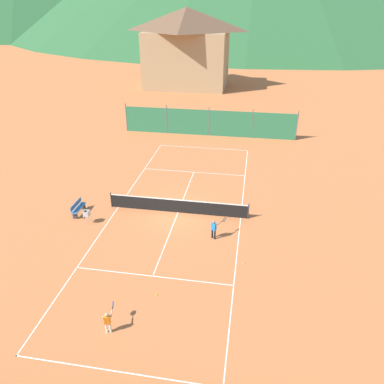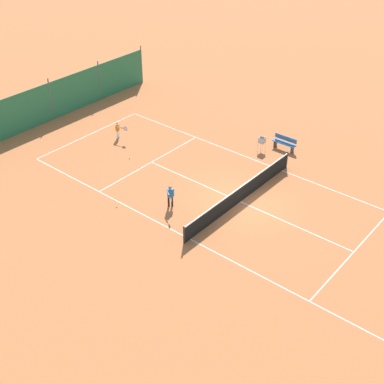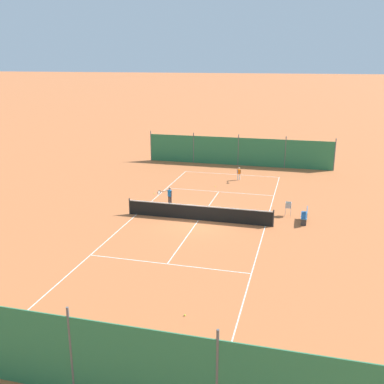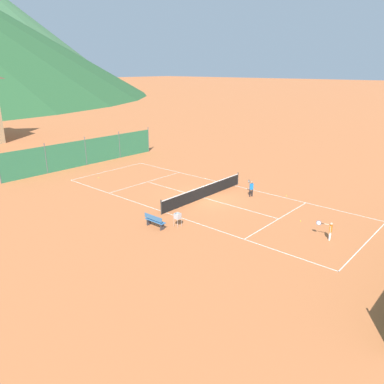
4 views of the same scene
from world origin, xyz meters
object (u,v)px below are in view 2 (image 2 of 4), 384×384
Objects in this scene: tennis_ball_near_corner at (117,207)px; tennis_ball_by_net_left at (130,158)px; player_far_service at (118,129)px; player_near_service at (170,195)px; courtside_bench at (284,143)px; tennis_net at (241,194)px; ball_hopper at (262,141)px.

tennis_ball_by_net_left is (-3.97, -3.07, 0.00)m from tennis_ball_near_corner.
player_near_service reaches higher than player_far_service.
courtside_bench is at bearing 121.54° from player_far_service.
tennis_ball_by_net_left is at bearing -112.49° from player_near_service.
tennis_ball_by_net_left is at bearing 59.21° from player_far_service.
courtside_bench is at bearing 172.07° from player_near_service.
player_far_service is 16.41× the size of tennis_ball_near_corner.
tennis_net is at bearing 134.36° from tennis_ball_near_corner.
ball_hopper reaches higher than courtside_bench.
tennis_ball_near_corner is at bearing -17.17° from courtside_bench.
tennis_ball_near_corner is at bearing 45.44° from player_far_service.
ball_hopper is (-7.97, 0.29, -0.06)m from player_near_service.
ball_hopper is 0.59× the size of courtside_bench.
tennis_net is 7.43× the size of player_near_service.
tennis_ball_by_net_left is 0.07× the size of ball_hopper.
player_near_service is at bearing 64.73° from player_far_service.
tennis_ball_by_net_left is (-2.14, -5.17, -0.69)m from player_near_service.
ball_hopper reaches higher than tennis_ball_near_corner.
player_near_service is 18.72× the size of tennis_ball_near_corner.
tennis_net reaches higher than courtside_bench.
tennis_net is 139.09× the size of tennis_ball_by_net_left.
player_near_service reaches higher than ball_hopper.
player_near_service is at bearing 131.12° from tennis_ball_near_corner.
courtside_bench is (-6.34, -1.25, -0.05)m from tennis_net.
player_far_service is 1.22× the size of ball_hopper.
player_near_service is 7.98m from ball_hopper.
player_near_service is 9.11m from courtside_bench.
player_near_service reaches higher than courtside_bench.
ball_hopper is (-5.30, -2.22, 0.16)m from tennis_net.
tennis_ball_near_corner is 11.36m from courtside_bench.
player_near_service reaches higher than tennis_net.
tennis_net is 8.48× the size of player_far_service.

